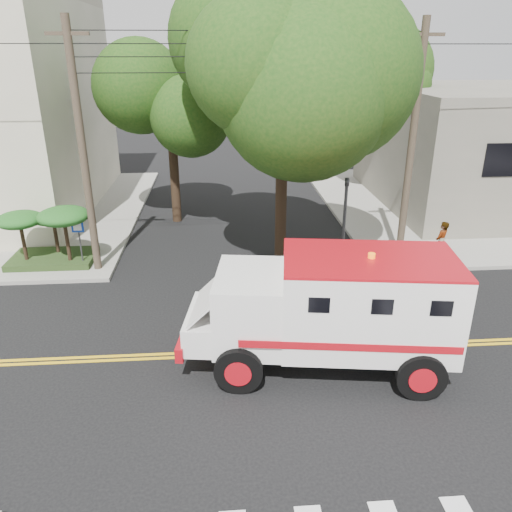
{
  "coord_description": "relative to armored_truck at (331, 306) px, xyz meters",
  "views": [
    {
      "loc": [
        -0.87,
        -11.94,
        7.93
      ],
      "look_at": [
        0.28,
        3.25,
        1.6
      ],
      "focal_mm": 35.0,
      "sensor_mm": 36.0,
      "label": 1
    }
  ],
  "objects": [
    {
      "name": "traffic_signal",
      "position": [
        1.86,
        6.33,
        0.42
      ],
      "size": [
        0.15,
        0.18,
        3.6
      ],
      "color": "#3F3F42",
      "rests_on": "ground"
    },
    {
      "name": "pedestrian_b",
      "position": [
        8.48,
        9.37,
        -0.86
      ],
      "size": [
        0.8,
        0.63,
        1.59
      ],
      "primitive_type": "imported",
      "rotation": [
        0.0,
        0.0,
        3.11
      ],
      "color": "gray",
      "rests_on": "sidewalk_ne"
    },
    {
      "name": "palm_planter",
      "position": [
        -9.38,
        7.36,
        -0.16
      ],
      "size": [
        3.52,
        2.63,
        2.36
      ],
      "color": "#1E3314",
      "rests_on": "sidewalk_nw"
    },
    {
      "name": "ground",
      "position": [
        -1.94,
        0.73,
        -1.8
      ],
      "size": [
        100.0,
        100.0,
        0.0
      ],
      "primitive_type": "plane",
      "color": "black",
      "rests_on": "ground"
    },
    {
      "name": "utility_pole_right",
      "position": [
        4.36,
        6.93,
        2.7
      ],
      "size": [
        0.28,
        0.28,
        9.0
      ],
      "primitive_type": "cylinder",
      "color": "#382D23",
      "rests_on": "ground"
    },
    {
      "name": "utility_pole_left",
      "position": [
        -7.54,
        6.73,
        2.7
      ],
      "size": [
        0.28,
        0.28,
        9.0
      ],
      "primitive_type": "cylinder",
      "color": "#382D23",
      "rests_on": "ground"
    },
    {
      "name": "tree_left",
      "position": [
        -4.62,
        12.52,
        3.93
      ],
      "size": [
        4.48,
        4.2,
        7.7
      ],
      "color": "black",
      "rests_on": "ground"
    },
    {
      "name": "armored_truck",
      "position": [
        0.0,
        0.0,
        0.0
      ],
      "size": [
        7.24,
        3.57,
        3.17
      ],
      "rotation": [
        0.0,
        0.0,
        -0.13
      ],
      "color": "white",
      "rests_on": "ground"
    },
    {
      "name": "pedestrian_a",
      "position": [
        5.72,
        6.23,
        -0.8
      ],
      "size": [
        0.74,
        0.7,
        1.7
      ],
      "primitive_type": "imported",
      "rotation": [
        0.0,
        0.0,
        3.81
      ],
      "color": "gray",
      "rests_on": "sidewalk_ne"
    },
    {
      "name": "tree_main",
      "position": [
        -0.0,
        6.94,
        5.4
      ],
      "size": [
        6.08,
        5.7,
        9.85
      ],
      "color": "black",
      "rests_on": "ground"
    },
    {
      "name": "sidewalk_ne",
      "position": [
        11.56,
        14.23,
        -1.73
      ],
      "size": [
        17.0,
        17.0,
        0.15
      ],
      "primitive_type": "cube",
      "color": "gray",
      "rests_on": "ground"
    },
    {
      "name": "tree_right",
      "position": [
        6.9,
        16.5,
        4.29
      ],
      "size": [
        4.8,
        4.5,
        8.2
      ],
      "color": "black",
      "rests_on": "ground"
    },
    {
      "name": "accessibility_sign",
      "position": [
        -8.14,
        6.91,
        -0.44
      ],
      "size": [
        0.45,
        0.1,
        2.02
      ],
      "color": "#3F3F42",
      "rests_on": "ground"
    }
  ]
}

